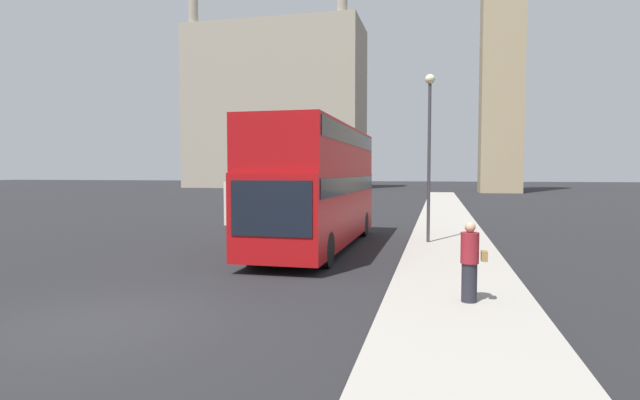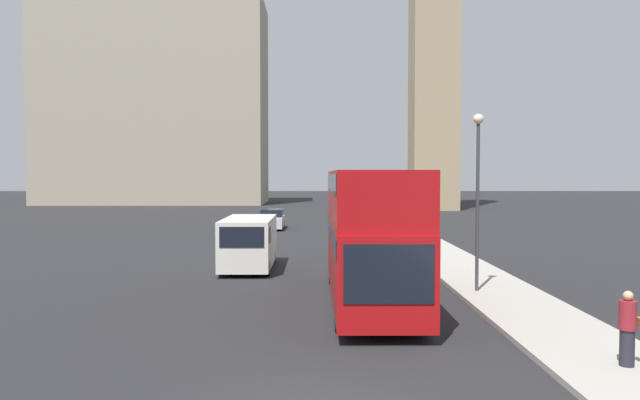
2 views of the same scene
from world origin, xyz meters
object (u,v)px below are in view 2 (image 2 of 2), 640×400
object	(u,v)px
red_double_decker_bus	(370,229)
street_lamp	(478,176)
pedestrian	(628,328)
parked_sedan	(272,220)
white_van	(249,242)

from	to	relation	value
red_double_decker_bus	street_lamp	bearing A→B (deg)	20.04
pedestrian	street_lamp	distance (m)	9.32
red_double_decker_bus	parked_sedan	distance (m)	28.78
street_lamp	parked_sedan	distance (m)	28.55
white_van	pedestrian	distance (m)	17.55
pedestrian	street_lamp	size ratio (longest dim) A/B	0.26
pedestrian	street_lamp	xyz separation A→B (m)	(-0.99, 8.68, 3.23)
red_double_decker_bus	street_lamp	world-z (taller)	street_lamp
pedestrian	street_lamp	bearing A→B (deg)	96.51
white_van	parked_sedan	bearing A→B (deg)	91.16
pedestrian	white_van	bearing A→B (deg)	123.51
red_double_decker_bus	parked_sedan	world-z (taller)	red_double_decker_bus
red_double_decker_bus	white_van	xyz separation A→B (m)	(-4.79, 7.37, -1.21)
white_van	parked_sedan	size ratio (longest dim) A/B	1.18
red_double_decker_bus	white_van	bearing A→B (deg)	123.01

